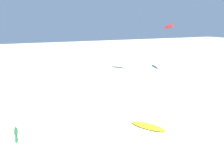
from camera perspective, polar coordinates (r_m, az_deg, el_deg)
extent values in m
cylinder|color=#4C4C51|center=(56.05, 6.97, 8.24)|extent=(1.06, 8.62, 18.31)
ellipsoid|color=red|center=(66.31, 11.97, 9.94)|extent=(3.66, 6.50, 1.33)
ellipsoid|color=orange|center=(66.30, 11.97, 9.97)|extent=(2.88, 6.31, 0.58)
cylinder|color=#4C4C51|center=(62.57, 13.67, 4.82)|extent=(1.92, 9.06, 10.71)
ellipsoid|color=yellow|center=(31.81, 7.66, -10.81)|extent=(3.16, 4.60, 0.32)
ellipsoid|color=white|center=(31.80, 7.66, -10.78)|extent=(1.98, 2.32, 0.19)
cylinder|color=#338E56|center=(29.39, -19.72, -12.71)|extent=(0.14, 0.14, 0.92)
cylinder|color=#338E56|center=(29.50, -19.50, -12.60)|extent=(0.14, 0.14, 0.92)
cube|color=#338C4C|center=(29.15, -19.71, -11.29)|extent=(0.36, 0.35, 0.60)
cylinder|color=#9E7051|center=(29.02, -19.99, -11.50)|extent=(0.09, 0.09, 0.56)
cylinder|color=#9E7051|center=(29.31, -19.43, -11.23)|extent=(0.09, 0.09, 0.56)
sphere|color=#9E7051|center=(28.99, -19.77, -10.50)|extent=(0.21, 0.21, 0.21)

